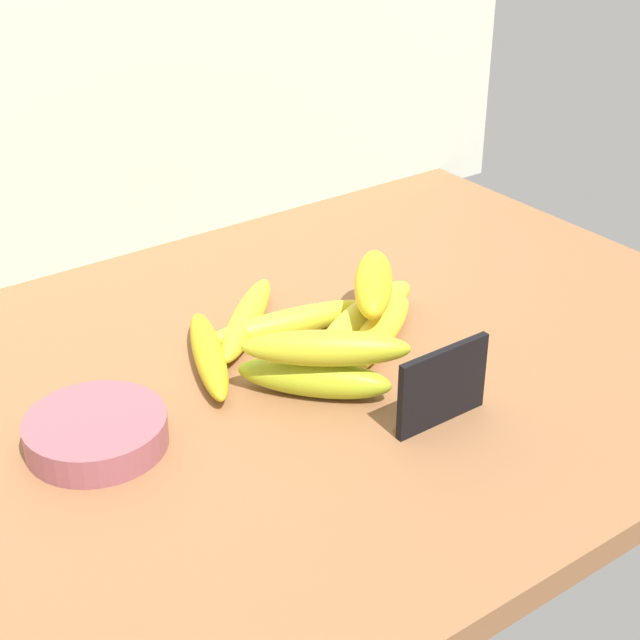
% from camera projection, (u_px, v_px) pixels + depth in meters
% --- Properties ---
extents(counter_top, '(1.10, 0.76, 0.03)m').
position_uv_depth(counter_top, '(298.00, 381.00, 1.07)').
color(counter_top, brown).
rests_on(counter_top, ground).
extents(back_wall, '(1.30, 0.02, 0.70)m').
position_uv_depth(back_wall, '(112.00, 9.00, 1.19)').
color(back_wall, beige).
rests_on(back_wall, ground).
extents(chalkboard_sign, '(0.11, 0.02, 0.08)m').
position_uv_depth(chalkboard_sign, '(442.00, 389.00, 0.96)').
color(chalkboard_sign, black).
rests_on(chalkboard_sign, counter_top).
extents(fruit_bowl, '(0.14, 0.14, 0.03)m').
position_uv_depth(fruit_bowl, '(95.00, 430.00, 0.94)').
color(fruit_bowl, '#934F58').
rests_on(fruit_bowl, counter_top).
extents(banana_0, '(0.10, 0.18, 0.03)m').
position_uv_depth(banana_0, '(209.00, 354.00, 1.06)').
color(banana_0, gold).
rests_on(banana_0, counter_top).
extents(banana_1, '(0.21, 0.07, 0.03)m').
position_uv_depth(banana_1, '(290.00, 323.00, 1.12)').
color(banana_1, gold).
rests_on(banana_1, counter_top).
extents(banana_2, '(0.14, 0.15, 0.04)m').
position_uv_depth(banana_2, '(314.00, 378.00, 1.01)').
color(banana_2, '#A9BC24').
rests_on(banana_2, counter_top).
extents(banana_3, '(0.19, 0.10, 0.04)m').
position_uv_depth(banana_3, '(367.00, 315.00, 1.13)').
color(banana_3, gold).
rests_on(banana_3, counter_top).
extents(banana_4, '(0.17, 0.12, 0.04)m').
position_uv_depth(banana_4, '(378.00, 333.00, 1.10)').
color(banana_4, yellow).
rests_on(banana_4, counter_top).
extents(banana_5, '(0.16, 0.16, 0.03)m').
position_uv_depth(banana_5, '(248.00, 318.00, 1.13)').
color(banana_5, yellow).
rests_on(banana_5, counter_top).
extents(banana_6, '(0.16, 0.13, 0.04)m').
position_uv_depth(banana_6, '(326.00, 348.00, 0.99)').
color(banana_6, gold).
rests_on(banana_6, banana_2).
extents(banana_7, '(0.13, 0.14, 0.04)m').
position_uv_depth(banana_7, '(374.00, 283.00, 1.11)').
color(banana_7, yellow).
rests_on(banana_7, banana_3).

